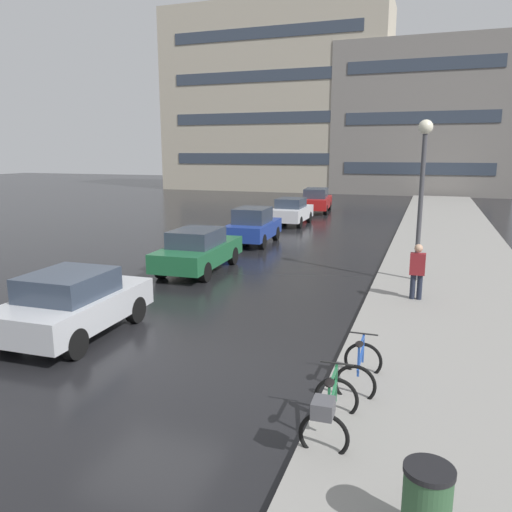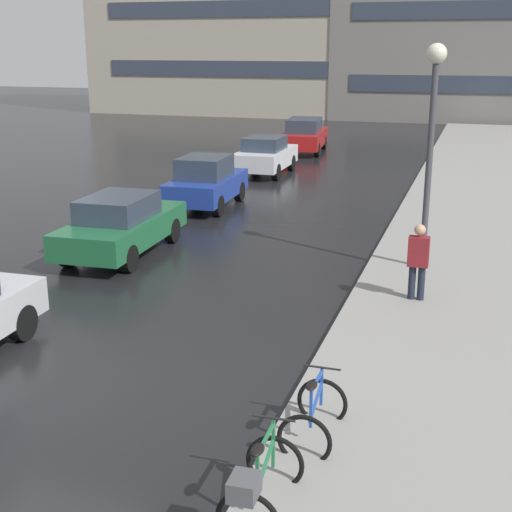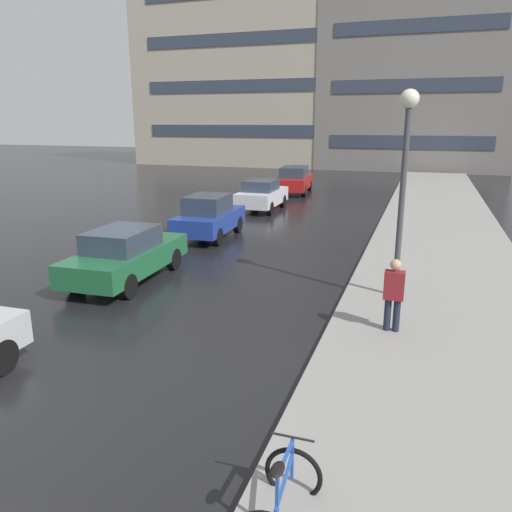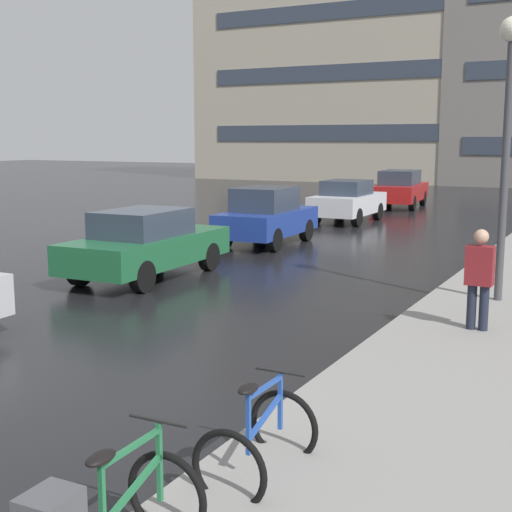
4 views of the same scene
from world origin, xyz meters
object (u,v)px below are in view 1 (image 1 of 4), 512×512
(car_silver, at_px, (73,303))
(car_white, at_px, (291,211))
(car_blue, at_px, (253,226))
(streetlamp, at_px, (423,172))
(bicycle_nearest, at_px, (329,412))
(car_red, at_px, (316,200))
(pedestrian, at_px, (417,271))
(trash_bin, at_px, (426,511))
(bicycle_second, at_px, (359,370))
(car_green, at_px, (198,250))

(car_silver, relative_size, car_white, 1.01)
(car_blue, height_order, streetlamp, streetlamp)
(bicycle_nearest, bearing_deg, car_red, 102.90)
(car_silver, height_order, car_blue, car_blue)
(car_silver, bearing_deg, pedestrian, 34.90)
(car_silver, distance_m, streetlamp, 10.54)
(bicycle_nearest, height_order, trash_bin, same)
(bicycle_second, xyz_separation_m, car_blue, (-6.48, 12.74, 0.42))
(car_white, xyz_separation_m, car_red, (0.02, 6.37, 0.06))
(bicycle_nearest, height_order, streetlamp, streetlamp)
(car_red, height_order, trash_bin, car_red)
(car_silver, distance_m, car_blue, 12.15)
(bicycle_nearest, bearing_deg, streetlamp, 84.83)
(car_green, relative_size, pedestrian, 2.60)
(car_green, xyz_separation_m, pedestrian, (7.26, -1.51, 0.18))
(car_silver, height_order, car_red, car_red)
(car_green, bearing_deg, car_silver, -89.58)
(car_green, bearing_deg, trash_bin, -54.06)
(bicycle_second, distance_m, car_green, 9.66)
(car_red, bearing_deg, streetlamp, -67.97)
(bicycle_nearest, distance_m, pedestrian, 7.48)
(car_red, xyz_separation_m, streetlamp, (7.10, -17.56, 2.64))
(car_blue, bearing_deg, car_silver, -89.88)
(streetlamp, bearing_deg, car_green, -174.26)
(car_silver, relative_size, pedestrian, 2.27)
(bicycle_second, relative_size, pedestrian, 0.65)
(bicycle_nearest, height_order, car_silver, car_silver)
(pedestrian, bearing_deg, car_green, 168.26)
(car_green, height_order, streetlamp, streetlamp)
(car_white, bearing_deg, car_silver, -90.07)
(bicycle_nearest, xyz_separation_m, car_red, (-6.23, 27.20, 0.33))
(bicycle_second, relative_size, car_white, 0.29)
(trash_bin, bearing_deg, streetlamp, 92.29)
(bicycle_nearest, relative_size, pedestrian, 0.86)
(car_silver, bearing_deg, car_red, 89.91)
(car_silver, xyz_separation_m, car_green, (-0.05, 6.54, -0.00))
(pedestrian, bearing_deg, car_red, 109.92)
(bicycle_nearest, height_order, pedestrian, pedestrian)
(bicycle_second, bearing_deg, bicycle_nearest, -95.92)
(pedestrian, bearing_deg, trash_bin, -87.58)
(car_blue, xyz_separation_m, trash_bin, (7.62, -16.15, -0.31))
(car_green, bearing_deg, car_white, 89.66)
(bicycle_nearest, relative_size, car_blue, 0.38)
(car_green, height_order, car_red, car_red)
(car_white, bearing_deg, car_red, 89.84)
(car_red, relative_size, pedestrian, 2.71)
(car_blue, bearing_deg, car_green, -90.24)
(car_green, distance_m, trash_bin, 13.02)
(car_silver, bearing_deg, bicycle_second, -5.22)
(bicycle_nearest, bearing_deg, bicycle_second, 84.08)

